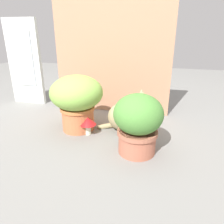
{
  "coord_description": "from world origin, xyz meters",
  "views": [
    {
      "loc": [
        0.46,
        -1.2,
        0.7
      ],
      "look_at": [
        0.13,
        0.07,
        0.18
      ],
      "focal_mm": 34.04,
      "sensor_mm": 36.0,
      "label": 1
    }
  ],
  "objects": [
    {
      "name": "leafy_planter",
      "position": [
        0.33,
        -0.09,
        0.2
      ],
      "size": [
        0.29,
        0.29,
        0.36
      ],
      "color": "#AB6048",
      "rests_on": "ground"
    },
    {
      "name": "ground_plane",
      "position": [
        0.0,
        0.0,
        0.0
      ],
      "size": [
        6.0,
        6.0,
        0.0
      ],
      "primitive_type": "plane",
      "color": "slate"
    },
    {
      "name": "mushroom_ornament_red",
      "position": [
        -0.04,
        0.06,
        0.09
      ],
      "size": [
        0.12,
        0.12,
        0.13
      ],
      "color": "silver",
      "rests_on": "ground"
    },
    {
      "name": "cardboard_backdrop",
      "position": [
        -0.0,
        0.56,
        0.48
      ],
      "size": [
        1.0,
        0.03,
        0.97
      ],
      "primitive_type": "cube",
      "color": "tan",
      "rests_on": "ground"
    },
    {
      "name": "grass_planter",
      "position": [
        -0.14,
        0.12,
        0.24
      ],
      "size": [
        0.37,
        0.37,
        0.4
      ],
      "color": "#C06A41",
      "rests_on": "ground"
    },
    {
      "name": "window_panel_white",
      "position": [
        -0.86,
        0.58,
        0.4
      ],
      "size": [
        0.34,
        0.05,
        0.79
      ],
      "color": "white",
      "rests_on": "ground"
    },
    {
      "name": "cat",
      "position": [
        0.22,
        0.19,
        0.12
      ],
      "size": [
        0.39,
        0.24,
        0.32
      ],
      "color": "tan",
      "rests_on": "ground"
    }
  ]
}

